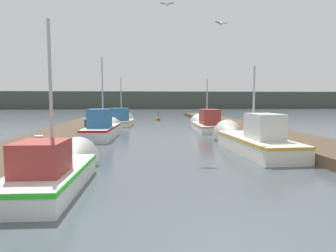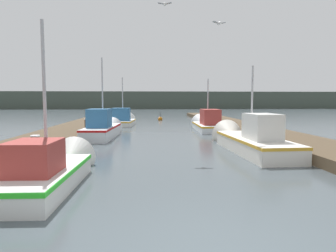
{
  "view_description": "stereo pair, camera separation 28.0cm",
  "coord_description": "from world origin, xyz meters",
  "px_view_note": "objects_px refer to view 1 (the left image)",
  "views": [
    {
      "loc": [
        -1.25,
        -3.88,
        2.12
      ],
      "look_at": [
        0.26,
        13.86,
        0.56
      ],
      "focal_mm": 32.0,
      "sensor_mm": 36.0,
      "label": 1
    },
    {
      "loc": [
        -0.97,
        -3.9,
        2.12
      ],
      "look_at": [
        0.26,
        13.86,
        0.56
      ],
      "focal_mm": 32.0,
      "sensor_mm": 36.0,
      "label": 2
    }
  ],
  "objects_px": {
    "fishing_boat_1": "(250,139)",
    "channel_buoy": "(158,119)",
    "mooring_piling_1": "(39,152)",
    "mooring_piling_2": "(250,127)",
    "seagull_lead": "(221,23)",
    "seagull_1": "(167,4)",
    "fishing_boat_0": "(57,169)",
    "fishing_boat_2": "(103,128)",
    "fishing_boat_3": "(206,123)",
    "mooring_piling_0": "(87,128)",
    "fishing_boat_4": "(122,120)"
  },
  "relations": [
    {
      "from": "mooring_piling_1",
      "to": "channel_buoy",
      "type": "xyz_separation_m",
      "value": [
        4.76,
        21.69,
        -0.39
      ]
    },
    {
      "from": "fishing_boat_2",
      "to": "seagull_lead",
      "type": "distance_m",
      "value": 8.87
    },
    {
      "from": "mooring_piling_0",
      "to": "mooring_piling_2",
      "type": "relative_size",
      "value": 0.8
    },
    {
      "from": "mooring_piling_2",
      "to": "seagull_lead",
      "type": "distance_m",
      "value": 6.44
    },
    {
      "from": "fishing_boat_2",
      "to": "fishing_boat_4",
      "type": "relative_size",
      "value": 1.18
    },
    {
      "from": "fishing_boat_2",
      "to": "mooring_piling_1",
      "type": "xyz_separation_m",
      "value": [
        -0.92,
        -7.85,
        0.01
      ]
    },
    {
      "from": "fishing_boat_0",
      "to": "channel_buoy",
      "type": "bearing_deg",
      "value": 82.54
    },
    {
      "from": "fishing_boat_2",
      "to": "mooring_piling_2",
      "type": "relative_size",
      "value": 4.31
    },
    {
      "from": "seagull_1",
      "to": "fishing_boat_2",
      "type": "bearing_deg",
      "value": -49.73
    },
    {
      "from": "fishing_boat_0",
      "to": "fishing_boat_3",
      "type": "distance_m",
      "value": 14.95
    },
    {
      "from": "fishing_boat_1",
      "to": "channel_buoy",
      "type": "bearing_deg",
      "value": 96.67
    },
    {
      "from": "mooring_piling_2",
      "to": "seagull_1",
      "type": "distance_m",
      "value": 7.79
    },
    {
      "from": "fishing_boat_1",
      "to": "seagull_1",
      "type": "relative_size",
      "value": 11.46
    },
    {
      "from": "mooring_piling_2",
      "to": "mooring_piling_0",
      "type": "bearing_deg",
      "value": 167.55
    },
    {
      "from": "fishing_boat_3",
      "to": "mooring_piling_1",
      "type": "distance_m",
      "value": 14.01
    },
    {
      "from": "fishing_boat_2",
      "to": "seagull_lead",
      "type": "height_order",
      "value": "seagull_lead"
    },
    {
      "from": "fishing_boat_3",
      "to": "channel_buoy",
      "type": "xyz_separation_m",
      "value": [
        -2.88,
        9.94,
        -0.29
      ]
    },
    {
      "from": "fishing_boat_3",
      "to": "mooring_piling_2",
      "type": "relative_size",
      "value": 4.54
    },
    {
      "from": "seagull_lead",
      "to": "fishing_boat_0",
      "type": "bearing_deg",
      "value": -161.46
    },
    {
      "from": "fishing_boat_0",
      "to": "fishing_boat_2",
      "type": "relative_size",
      "value": 0.84
    },
    {
      "from": "fishing_boat_2",
      "to": "fishing_boat_3",
      "type": "xyz_separation_m",
      "value": [
        6.72,
        3.9,
        -0.09
      ]
    },
    {
      "from": "seagull_lead",
      "to": "mooring_piling_0",
      "type": "bearing_deg",
      "value": 118.18
    },
    {
      "from": "fishing_boat_2",
      "to": "fishing_boat_4",
      "type": "xyz_separation_m",
      "value": [
        0.5,
        8.17,
        -0.13
      ]
    },
    {
      "from": "fishing_boat_0",
      "to": "fishing_boat_4",
      "type": "xyz_separation_m",
      "value": [
        0.44,
        17.66,
        0.01
      ]
    },
    {
      "from": "fishing_boat_0",
      "to": "fishing_boat_2",
      "type": "height_order",
      "value": "fishing_boat_2"
    },
    {
      "from": "mooring_piling_2",
      "to": "seagull_lead",
      "type": "relative_size",
      "value": 2.31
    },
    {
      "from": "fishing_boat_4",
      "to": "mooring_piling_1",
      "type": "relative_size",
      "value": 4.48
    },
    {
      "from": "fishing_boat_3",
      "to": "seagull_1",
      "type": "height_order",
      "value": "seagull_1"
    },
    {
      "from": "fishing_boat_2",
      "to": "mooring_piling_2",
      "type": "xyz_separation_m",
      "value": [
        7.96,
        -1.63,
        0.13
      ]
    },
    {
      "from": "fishing_boat_0",
      "to": "fishing_boat_1",
      "type": "bearing_deg",
      "value": 36.35
    },
    {
      "from": "fishing_boat_2",
      "to": "seagull_1",
      "type": "distance_m",
      "value": 7.94
    },
    {
      "from": "fishing_boat_1",
      "to": "channel_buoy",
      "type": "height_order",
      "value": "fishing_boat_1"
    },
    {
      "from": "mooring_piling_1",
      "to": "channel_buoy",
      "type": "distance_m",
      "value": 22.21
    },
    {
      "from": "fishing_boat_0",
      "to": "channel_buoy",
      "type": "distance_m",
      "value": 23.63
    },
    {
      "from": "fishing_boat_2",
      "to": "mooring_piling_1",
      "type": "height_order",
      "value": "fishing_boat_2"
    },
    {
      "from": "seagull_lead",
      "to": "seagull_1",
      "type": "relative_size",
      "value": 1.0
    },
    {
      "from": "fishing_boat_0",
      "to": "mooring_piling_0",
      "type": "distance_m",
      "value": 9.89
    },
    {
      "from": "seagull_1",
      "to": "fishing_boat_0",
      "type": "bearing_deg",
      "value": 62.33
    },
    {
      "from": "fishing_boat_3",
      "to": "mooring_piling_0",
      "type": "xyz_separation_m",
      "value": [
        -7.71,
        -3.55,
        0.09
      ]
    },
    {
      "from": "channel_buoy",
      "to": "fishing_boat_4",
      "type": "bearing_deg",
      "value": -120.54
    },
    {
      "from": "mooring_piling_1",
      "to": "seagull_lead",
      "type": "relative_size",
      "value": 1.88
    },
    {
      "from": "fishing_boat_2",
      "to": "mooring_piling_0",
      "type": "bearing_deg",
      "value": 164.37
    },
    {
      "from": "seagull_lead",
      "to": "seagull_1",
      "type": "height_order",
      "value": "seagull_1"
    },
    {
      "from": "fishing_boat_3",
      "to": "channel_buoy",
      "type": "relative_size",
      "value": 6.06
    },
    {
      "from": "mooring_piling_0",
      "to": "channel_buoy",
      "type": "bearing_deg",
      "value": 70.3
    },
    {
      "from": "mooring_piling_2",
      "to": "seagull_lead",
      "type": "xyz_separation_m",
      "value": [
        -2.67,
        -3.85,
        4.42
      ]
    },
    {
      "from": "fishing_boat_1",
      "to": "fishing_boat_3",
      "type": "relative_size",
      "value": 1.1
    },
    {
      "from": "fishing_boat_1",
      "to": "fishing_boat_4",
      "type": "bearing_deg",
      "value": 113.44
    },
    {
      "from": "fishing_boat_4",
      "to": "mooring_piling_0",
      "type": "bearing_deg",
      "value": -96.96
    },
    {
      "from": "mooring_piling_0",
      "to": "seagull_lead",
      "type": "height_order",
      "value": "seagull_lead"
    }
  ]
}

